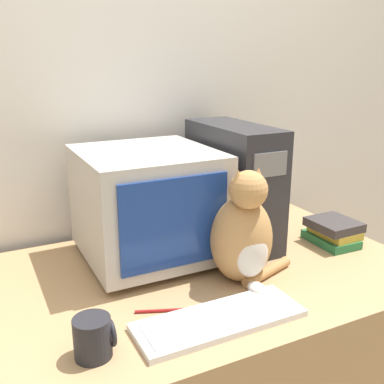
{
  "coord_description": "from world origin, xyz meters",
  "views": [
    {
      "loc": [
        -0.59,
        -0.76,
        1.45
      ],
      "look_at": [
        0.03,
        0.49,
        1.03
      ],
      "focal_mm": 42.0,
      "sensor_mm": 36.0,
      "label": 1
    }
  ],
  "objects_px": {
    "crt_monitor": "(148,204)",
    "book_stack": "(333,232)",
    "pen": "(160,311)",
    "mug": "(94,337)",
    "keyboard": "(220,319)",
    "computer_tower": "(233,184)",
    "cat": "(244,235)"
  },
  "relations": [
    {
      "from": "crt_monitor",
      "to": "book_stack",
      "type": "distance_m",
      "value": 0.72
    },
    {
      "from": "pen",
      "to": "mug",
      "type": "bearing_deg",
      "value": -153.4
    },
    {
      "from": "keyboard",
      "to": "mug",
      "type": "bearing_deg",
      "value": 177.63
    },
    {
      "from": "computer_tower",
      "to": "pen",
      "type": "distance_m",
      "value": 0.62
    },
    {
      "from": "crt_monitor",
      "to": "cat",
      "type": "bearing_deg",
      "value": -55.68
    },
    {
      "from": "book_stack",
      "to": "pen",
      "type": "bearing_deg",
      "value": -168.95
    },
    {
      "from": "crt_monitor",
      "to": "book_stack",
      "type": "xyz_separation_m",
      "value": [
        0.68,
        -0.2,
        -0.15
      ]
    },
    {
      "from": "cat",
      "to": "pen",
      "type": "xyz_separation_m",
      "value": [
        -0.31,
        -0.06,
        -0.15
      ]
    },
    {
      "from": "cat",
      "to": "pen",
      "type": "distance_m",
      "value": 0.35
    },
    {
      "from": "book_stack",
      "to": "pen",
      "type": "xyz_separation_m",
      "value": [
        -0.78,
        -0.15,
        -0.04
      ]
    },
    {
      "from": "keyboard",
      "to": "pen",
      "type": "distance_m",
      "value": 0.17
    },
    {
      "from": "mug",
      "to": "pen",
      "type": "bearing_deg",
      "value": 26.6
    },
    {
      "from": "computer_tower",
      "to": "pen",
      "type": "relative_size",
      "value": 3.39
    },
    {
      "from": "crt_monitor",
      "to": "mug",
      "type": "xyz_separation_m",
      "value": [
        -0.32,
        -0.46,
        -0.15
      ]
    },
    {
      "from": "book_stack",
      "to": "mug",
      "type": "relative_size",
      "value": 2.0
    },
    {
      "from": "book_stack",
      "to": "keyboard",
      "type": "bearing_deg",
      "value": -157.42
    },
    {
      "from": "keyboard",
      "to": "pen",
      "type": "xyz_separation_m",
      "value": [
        -0.12,
        0.12,
        -0.01
      ]
    },
    {
      "from": "crt_monitor",
      "to": "computer_tower",
      "type": "distance_m",
      "value": 0.35
    },
    {
      "from": "pen",
      "to": "mug",
      "type": "height_order",
      "value": "mug"
    },
    {
      "from": "computer_tower",
      "to": "mug",
      "type": "xyz_separation_m",
      "value": [
        -0.67,
        -0.46,
        -0.18
      ]
    },
    {
      "from": "keyboard",
      "to": "cat",
      "type": "xyz_separation_m",
      "value": [
        0.19,
        0.18,
        0.15
      ]
    },
    {
      "from": "book_stack",
      "to": "cat",
      "type": "bearing_deg",
      "value": -168.34
    },
    {
      "from": "book_stack",
      "to": "mug",
      "type": "xyz_separation_m",
      "value": [
        -1.0,
        -0.26,
        0.0
      ]
    },
    {
      "from": "crt_monitor",
      "to": "cat",
      "type": "relative_size",
      "value": 1.25
    },
    {
      "from": "pen",
      "to": "crt_monitor",
      "type": "bearing_deg",
      "value": 73.21
    },
    {
      "from": "computer_tower",
      "to": "mug",
      "type": "relative_size",
      "value": 4.46
    },
    {
      "from": "computer_tower",
      "to": "pen",
      "type": "xyz_separation_m",
      "value": [
        -0.45,
        -0.36,
        -0.22
      ]
    },
    {
      "from": "cat",
      "to": "book_stack",
      "type": "relative_size",
      "value": 1.85
    },
    {
      "from": "mug",
      "to": "crt_monitor",
      "type": "bearing_deg",
      "value": 55.13
    },
    {
      "from": "book_stack",
      "to": "pen",
      "type": "height_order",
      "value": "book_stack"
    },
    {
      "from": "computer_tower",
      "to": "book_stack",
      "type": "bearing_deg",
      "value": -31.91
    },
    {
      "from": "cat",
      "to": "mug",
      "type": "distance_m",
      "value": 0.56
    }
  ]
}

